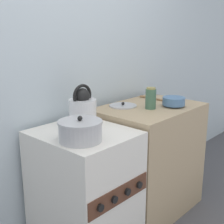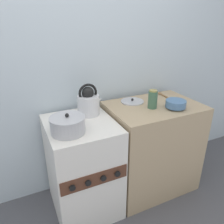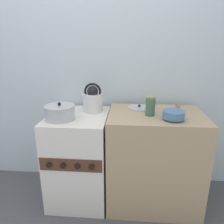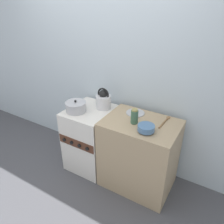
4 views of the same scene
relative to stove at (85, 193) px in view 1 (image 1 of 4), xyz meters
name	(u,v)px [view 1 (image 1 of 4)]	position (x,y,z in m)	size (l,w,h in m)	color
wall_back	(44,59)	(0.00, 0.37, 0.83)	(7.00, 0.06, 2.50)	silver
stove	(85,193)	(0.00, 0.00, 0.00)	(0.53, 0.62, 0.83)	silver
counter	(148,159)	(0.69, -0.01, 0.02)	(0.81, 0.58, 0.87)	tan
kettle	(83,108)	(0.12, 0.13, 0.52)	(0.22, 0.18, 0.27)	silver
cooking_pot	(80,131)	(-0.12, -0.11, 0.48)	(0.25, 0.25, 0.15)	#B2B2B7
enamel_bowl	(174,101)	(0.80, -0.15, 0.49)	(0.17, 0.17, 0.07)	#4C729E
storage_jar	(151,98)	(0.62, -0.06, 0.53)	(0.08, 0.08, 0.16)	#3F664C
loose_pot_lid	(123,106)	(0.54, 0.14, 0.46)	(0.21, 0.21, 0.03)	#B2B2B7
wooden_spoon	(150,98)	(0.90, 0.14, 0.46)	(0.05, 0.29, 0.02)	olive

